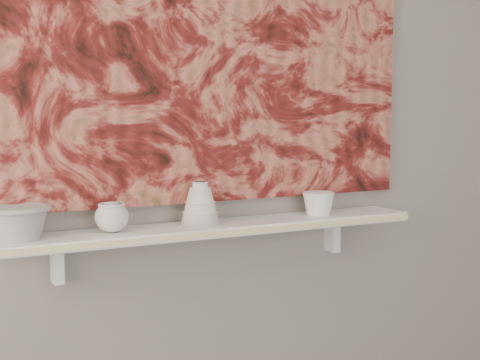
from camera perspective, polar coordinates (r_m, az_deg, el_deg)
wall_back at (r=2.18m, az=-3.10°, el=7.60°), size 3.60×0.00×3.60m
shelf at (r=2.13m, az=-1.99°, el=-4.12°), size 1.40×0.18×0.03m
shelf_stripe at (r=2.05m, az=-0.89°, el=-4.53°), size 1.40×0.01×0.02m
bracket_left at (r=2.05m, az=-15.35°, el=-6.84°), size 0.03×0.06×0.12m
bracket_right at (r=2.44m, az=7.88°, el=-4.66°), size 0.03×0.06×0.12m
painting at (r=2.18m, az=-2.97°, el=12.60°), size 1.50×0.02×1.10m
house_motif at (r=2.38m, az=7.16°, el=4.59°), size 0.09×0.00×0.08m
bowl_grey at (r=1.95m, az=-18.29°, el=-3.45°), size 0.19×0.19×0.10m
cup_cream at (r=2.00m, az=-10.89°, el=-3.13°), size 0.13×0.13×0.09m
bell_vessel at (r=2.09m, az=-3.42°, el=-1.99°), size 0.13×0.13×0.14m
bowl_white at (r=2.31m, az=6.70°, el=-1.98°), size 0.14×0.14×0.08m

